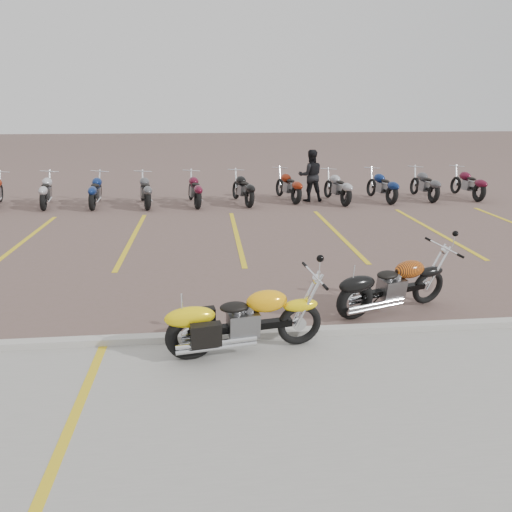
{
  "coord_description": "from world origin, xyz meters",
  "views": [
    {
      "loc": [
        -0.76,
        -8.7,
        3.36
      ],
      "look_at": [
        0.08,
        -0.29,
        0.75
      ],
      "focal_mm": 35.0,
      "sensor_mm": 36.0,
      "label": 1
    }
  ],
  "objects": [
    {
      "name": "concrete_apron",
      "position": [
        0.0,
        -4.5,
        0.01
      ],
      "size": [
        60.0,
        5.0,
        0.01
      ],
      "primitive_type": "cube",
      "color": "#9E9B93",
      "rests_on": "ground"
    },
    {
      "name": "bg_bike_row",
      "position": [
        -0.38,
        8.47,
        0.55
      ],
      "size": [
        19.05,
        2.07,
        1.1
      ],
      "color": "black",
      "rests_on": "ground"
    },
    {
      "name": "yellow_cruiser",
      "position": [
        -0.33,
        -2.42,
        0.45
      ],
      "size": [
        2.22,
        0.52,
        0.92
      ],
      "rotation": [
        0.08,
        0.0,
        0.16
      ],
      "color": "black",
      "rests_on": "ground"
    },
    {
      "name": "apron_stripe",
      "position": [
        -2.3,
        -4.5,
        0.01
      ],
      "size": [
        0.12,
        5.0,
        0.0
      ],
      "primitive_type": "cube",
      "color": "gold",
      "rests_on": "concrete_apron"
    },
    {
      "name": "curb",
      "position": [
        0.0,
        -2.0,
        0.06
      ],
      "size": [
        60.0,
        0.18,
        0.12
      ],
      "primitive_type": "cube",
      "color": "#ADAAA3",
      "rests_on": "ground"
    },
    {
      "name": "flame_cruiser",
      "position": [
        2.19,
        -1.24,
        0.44
      ],
      "size": [
        2.08,
        0.8,
        0.88
      ],
      "rotation": [
        0.12,
        0.0,
        0.32
      ],
      "color": "black",
      "rests_on": "ground"
    },
    {
      "name": "person_b",
      "position": [
        2.89,
        8.55,
        0.9
      ],
      "size": [
        0.87,
        0.68,
        1.8
      ],
      "primitive_type": "imported",
      "rotation": [
        0.0,
        0.0,
        3.14
      ],
      "color": "black",
      "rests_on": "ground"
    },
    {
      "name": "parking_stripes",
      "position": [
        0.0,
        4.0,
        0.0
      ],
      "size": [
        38.0,
        5.5,
        0.01
      ],
      "primitive_type": null,
      "color": "gold",
      "rests_on": "ground"
    },
    {
      "name": "ground",
      "position": [
        0.0,
        0.0,
        0.0
      ],
      "size": [
        100.0,
        100.0,
        0.0
      ],
      "primitive_type": "plane",
      "color": "brown",
      "rests_on": "ground"
    }
  ]
}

